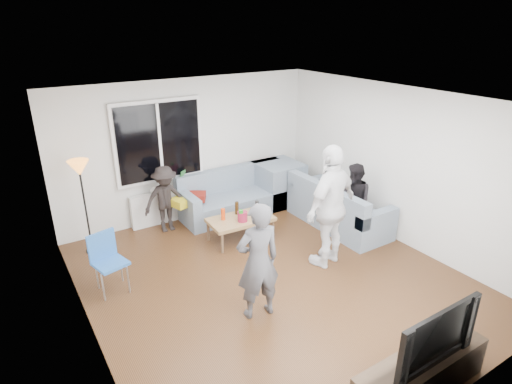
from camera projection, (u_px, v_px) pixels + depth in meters
floor at (272, 279)px, 6.29m from camera, size 5.00×5.50×0.04m
ceiling at (275, 100)px, 5.29m from camera, size 5.00×5.50×0.04m
wall_back at (189, 149)px, 7.95m from camera, size 5.00×0.04×2.60m
wall_front at (458, 304)px, 3.63m from camera, size 5.00×0.04×2.60m
wall_left at (79, 247)px, 4.54m from camera, size 0.04×5.50×2.60m
wall_right at (398, 166)px, 7.05m from camera, size 0.04×5.50×2.60m
window_frame at (159, 141)px, 7.50m from camera, size 1.62×0.06×1.47m
window_glass at (160, 142)px, 7.47m from camera, size 1.50×0.02×1.35m
window_mullion at (160, 142)px, 7.46m from camera, size 0.05×0.03×1.35m
radiator at (165, 206)px, 7.94m from camera, size 1.30×0.12×0.62m
potted_plant at (181, 179)px, 7.90m from camera, size 0.22×0.18×0.37m
vase at (154, 189)px, 7.67m from camera, size 0.20×0.20×0.17m
sofa_back_section at (238, 192)px, 8.27m from camera, size 2.30×0.85×0.85m
sofa_right_section at (339, 204)px, 7.75m from camera, size 2.00×0.85×0.85m
sofa_corner at (278, 183)px, 8.75m from camera, size 0.85×0.85×0.85m
cushion_yellow at (183, 201)px, 7.64m from camera, size 0.45×0.41×0.14m
cushion_red at (196, 197)px, 7.85m from camera, size 0.46×0.44×0.13m
coffee_table at (241, 228)px, 7.34m from camera, size 1.13×0.66×0.40m
pitcher at (242, 216)px, 7.12m from camera, size 0.17×0.17×0.17m
side_chair at (111, 264)px, 5.84m from camera, size 0.49×0.49×0.86m
floor_lamp at (86, 208)px, 6.72m from camera, size 0.32×0.32×1.56m
player_left at (258, 261)px, 5.24m from camera, size 0.62×0.45×1.56m
player_right at (331, 207)px, 6.35m from camera, size 1.20×0.74×1.91m
spectator_right at (354, 200)px, 7.39m from camera, size 0.62×0.72×1.28m
spectator_back at (166, 199)px, 7.50m from camera, size 0.80×0.48×1.21m
tv_console at (420, 375)px, 4.30m from camera, size 1.60×0.40×0.44m
television at (429, 332)px, 4.09m from camera, size 1.10×0.14×0.64m
bottle_a at (223, 214)px, 7.17m from camera, size 0.07×0.07×0.20m
bottle_b at (241, 216)px, 7.08m from camera, size 0.08×0.08×0.22m
bottle_e at (257, 206)px, 7.48m from camera, size 0.07×0.07×0.20m
bottle_c at (237, 208)px, 7.37m from camera, size 0.07×0.07×0.23m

